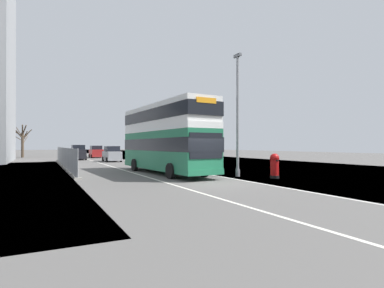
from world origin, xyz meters
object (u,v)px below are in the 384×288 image
object	(u,v)px
pedestrian_at_kerb	(211,162)
double_decker_bus	(165,137)
red_pillar_postbox	(274,165)
car_receding_mid	(78,153)
car_oncoming_near	(112,154)
lamppost_foreground	(238,119)
roadworks_barrier	(210,163)
car_receding_far	(96,152)

from	to	relation	value
pedestrian_at_kerb	double_decker_bus	bearing A→B (deg)	152.57
red_pillar_postbox	car_receding_mid	bearing A→B (deg)	105.05
car_oncoming_near	car_receding_mid	world-z (taller)	car_receding_mid
double_decker_bus	car_receding_mid	distance (m)	25.70
lamppost_foreground	red_pillar_postbox	distance (m)	3.92
car_oncoming_near	car_receding_mid	xyz separation A→B (m)	(-3.38, 7.00, 0.08)
roadworks_barrier	car_oncoming_near	world-z (taller)	car_oncoming_near
lamppost_foreground	pedestrian_at_kerb	bearing A→B (deg)	101.85
car_receding_mid	car_receding_far	size ratio (longest dim) A/B	1.04
car_oncoming_near	lamppost_foreground	bearing A→B (deg)	-80.82
double_decker_bus	lamppost_foreground	world-z (taller)	lamppost_foreground
roadworks_barrier	car_receding_mid	world-z (taller)	car_receding_mid
car_receding_mid	pedestrian_at_kerb	xyz separation A→B (m)	(6.48, -26.99, -0.18)
double_decker_bus	roadworks_barrier	distance (m)	4.64
roadworks_barrier	car_receding_far	size ratio (longest dim) A/B	0.50
red_pillar_postbox	car_receding_far	xyz separation A→B (m)	(-4.95, 38.07, 0.10)
car_receding_mid	car_receding_far	bearing A→B (deg)	61.08
car_receding_far	red_pillar_postbox	bearing A→B (deg)	-82.59
red_pillar_postbox	roadworks_barrier	distance (m)	6.70
lamppost_foreground	pedestrian_at_kerb	distance (m)	4.10
car_receding_mid	double_decker_bus	bearing A→B (deg)	-82.30
red_pillar_postbox	car_receding_mid	distance (m)	32.76
red_pillar_postbox	car_oncoming_near	world-z (taller)	car_oncoming_near
car_receding_mid	car_receding_far	world-z (taller)	car_receding_mid
double_decker_bus	roadworks_barrier	xyz separation A→B (m)	(4.15, 0.41, -2.03)
car_receding_far	roadworks_barrier	bearing A→B (deg)	-82.70
lamppost_foreground	car_receding_mid	world-z (taller)	lamppost_foreground
red_pillar_postbox	roadworks_barrier	size ratio (longest dim) A/B	0.81
double_decker_bus	car_receding_mid	xyz separation A→B (m)	(-3.44, 25.41, -1.69)
roadworks_barrier	car_receding_far	xyz separation A→B (m)	(-4.03, 31.44, 0.29)
red_pillar_postbox	double_decker_bus	bearing A→B (deg)	129.17
lamppost_foreground	red_pillar_postbox	bearing A→B (deg)	-53.48
lamppost_foreground	pedestrian_at_kerb	world-z (taller)	lamppost_foreground
pedestrian_at_kerb	car_receding_far	bearing A→B (deg)	95.00
car_receding_mid	red_pillar_postbox	bearing A→B (deg)	-74.95
roadworks_barrier	pedestrian_at_kerb	xyz separation A→B (m)	(-1.10, -1.99, 0.17)
lamppost_foreground	car_receding_mid	distance (m)	30.62
car_receding_far	lamppost_foreground	bearing A→B (deg)	-84.49
double_decker_bus	car_receding_mid	world-z (taller)	double_decker_bus
roadworks_barrier	red_pillar_postbox	bearing A→B (deg)	-82.11
double_decker_bus	roadworks_barrier	bearing A→B (deg)	5.68
double_decker_bus	red_pillar_postbox	world-z (taller)	double_decker_bus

